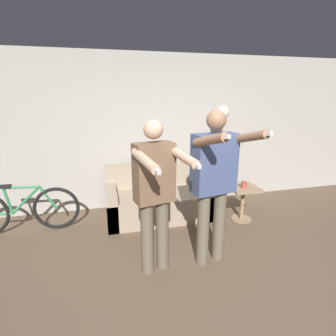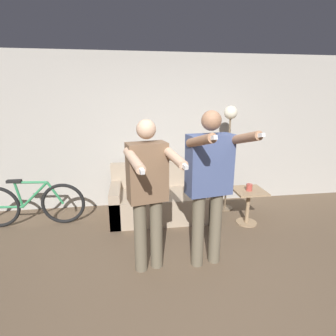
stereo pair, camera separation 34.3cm
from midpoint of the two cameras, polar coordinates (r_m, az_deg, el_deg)
name	(u,v)px [view 1 (the left image)]	position (r m, az deg, el deg)	size (l,w,h in m)	color
ground_plane	(214,295)	(2.91, 6.34, -25.96)	(16.00, 16.00, 0.00)	brown
wall_back	(160,132)	(4.61, -3.91, 7.76)	(10.00, 0.05, 2.60)	#B7B2A8
couch	(158,200)	(4.31, -4.53, -7.04)	(1.64, 0.83, 0.83)	tan
person_left	(155,189)	(2.76, -6.42, -4.72)	(0.58, 0.74, 1.70)	#6B604C
person_right	(214,178)	(2.89, 6.75, -2.21)	(0.63, 0.73, 1.78)	#6B604C
cat	(156,157)	(4.40, -4.91, 2.33)	(0.40, 0.15, 0.19)	silver
floor_lamp	(222,129)	(4.43, 9.51, 8.35)	(0.26, 0.26, 1.77)	#756047
side_table	(243,196)	(4.24, 13.78, -6.08)	(0.45, 0.45, 0.55)	#A38460
cup	(244,185)	(4.14, 13.95, -3.56)	(0.09, 0.09, 0.10)	#B7473D
bicycle	(21,210)	(4.39, -31.33, -7.96)	(1.58, 0.07, 0.74)	black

